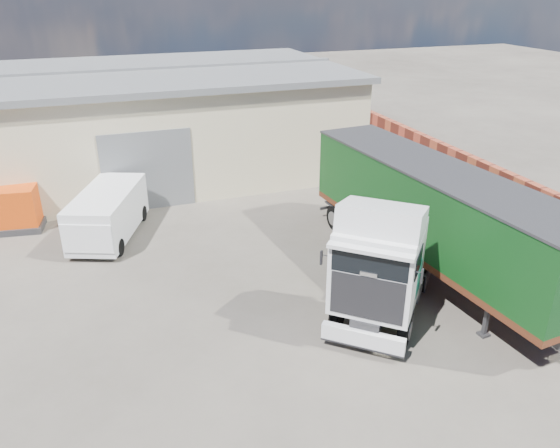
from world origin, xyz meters
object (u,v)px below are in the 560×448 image
object	(u,v)px
tractor_unit	(381,268)
panel_van	(107,216)
orange_skip	(5,211)
box_trailer	(432,210)

from	to	relation	value
tractor_unit	panel_van	world-z (taller)	tractor_unit
tractor_unit	panel_van	bearing A→B (deg)	172.52
tractor_unit	orange_skip	xyz separation A→B (m)	(-11.47, 11.06, -0.93)
box_trailer	panel_van	bearing A→B (deg)	142.49
tractor_unit	panel_van	xyz separation A→B (m)	(-7.50, 8.62, -0.73)
panel_van	orange_skip	bearing A→B (deg)	170.39
tractor_unit	box_trailer	bearing A→B (deg)	74.68
box_trailer	panel_van	size ratio (longest dim) A/B	2.35
tractor_unit	orange_skip	world-z (taller)	tractor_unit
panel_van	orange_skip	distance (m)	4.66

